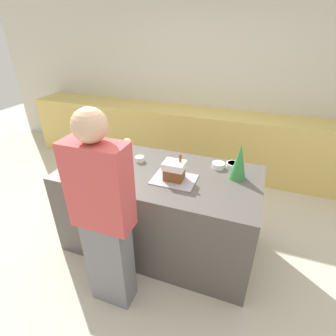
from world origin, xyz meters
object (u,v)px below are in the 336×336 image
object	(u,v)px
baking_tray	(174,179)
candy_bowl_far_left	(117,146)
gingerbread_house	(174,170)
candy_bowl_far_right	(140,159)
candy_bowl_near_tray_left	(218,165)
mug	(86,154)
decorative_tree	(239,162)
candy_bowl_center_rear	(107,158)
person	(104,217)
candy_bowl_near_tray_right	(233,164)

from	to	relation	value
baking_tray	candy_bowl_far_left	bearing A→B (deg)	152.20
gingerbread_house	candy_bowl_far_right	xyz separation A→B (m)	(-0.45, 0.22, -0.07)
candy_bowl_near_tray_left	candy_bowl_far_left	world-z (taller)	candy_bowl_near_tray_left
candy_bowl_far_right	mug	xyz separation A→B (m)	(-0.56, -0.12, 0.02)
decorative_tree	mug	world-z (taller)	decorative_tree
baking_tray	decorative_tree	xyz separation A→B (m)	(0.53, 0.23, 0.16)
candy_bowl_far_left	candy_bowl_far_right	bearing A→B (deg)	-29.88
baking_tray	decorative_tree	distance (m)	0.60
baking_tray	mug	xyz separation A→B (m)	(-1.01, 0.10, 0.04)
decorative_tree	mug	size ratio (longest dim) A/B	3.47
baking_tray	candy_bowl_center_rear	world-z (taller)	candy_bowl_center_rear
candy_bowl_center_rear	decorative_tree	bearing A→B (deg)	4.49
gingerbread_house	person	bearing A→B (deg)	-115.67
baking_tray	gingerbread_house	world-z (taller)	gingerbread_house
candy_bowl_far_left	mug	world-z (taller)	mug
baking_tray	person	distance (m)	0.73
person	mug	bearing A→B (deg)	132.42
gingerbread_house	candy_bowl_near_tray_left	bearing A→B (deg)	47.50
mug	baking_tray	bearing A→B (deg)	-5.63
candy_bowl_far_left	person	distance (m)	1.21
candy_bowl_center_rear	candy_bowl_far_left	world-z (taller)	candy_bowl_far_left
candy_bowl_far_right	decorative_tree	bearing A→B (deg)	0.62
gingerbread_house	baking_tray	bearing A→B (deg)	-152.72
candy_bowl_center_rear	candy_bowl_far_left	xyz separation A→B (m)	(-0.06, 0.31, 0.00)
candy_bowl_near_tray_right	candy_bowl_far_right	xyz separation A→B (m)	(-0.91, -0.22, 0.01)
candy_bowl_far_right	mug	size ratio (longest dim) A/B	0.99
candy_bowl_near_tray_left	candy_bowl_far_right	xyz separation A→B (m)	(-0.78, -0.14, -0.00)
baking_tray	candy_bowl_center_rear	distance (m)	0.79
gingerbread_house	mug	size ratio (longest dim) A/B	2.58
baking_tray	person	bearing A→B (deg)	-115.64
candy_bowl_far_left	person	size ratio (longest dim) A/B	0.06
decorative_tree	gingerbread_house	bearing A→B (deg)	-156.65
candy_bowl_near_tray_right	candy_bowl_far_left	distance (m)	1.29
candy_bowl_center_rear	candy_bowl_near_tray_right	bearing A→B (deg)	14.35
candy_bowl_center_rear	candy_bowl_far_right	bearing A→B (deg)	15.60
candy_bowl_near_tray_left	person	xyz separation A→B (m)	(-0.65, -1.02, -0.04)
candy_bowl_near_tray_left	candy_bowl_center_rear	xyz separation A→B (m)	(-1.11, -0.23, -0.01)
gingerbread_house	candy_bowl_near_tray_left	xyz separation A→B (m)	(0.33, 0.36, -0.07)
candy_bowl_far_right	candy_bowl_near_tray_left	bearing A→B (deg)	10.37
gingerbread_house	candy_bowl_near_tray_right	world-z (taller)	gingerbread_house
baking_tray	gingerbread_house	size ratio (longest dim) A/B	1.60
candy_bowl_near_tray_left	gingerbread_house	bearing A→B (deg)	-132.50
candy_bowl_near_tray_left	candy_bowl_far_left	distance (m)	1.16
candy_bowl_far_right	person	world-z (taller)	person
candy_bowl_near_tray_right	person	xyz separation A→B (m)	(-0.78, -1.10, -0.03)
decorative_tree	candy_bowl_near_tray_right	world-z (taller)	decorative_tree
candy_bowl_far_right	candy_bowl_far_left	distance (m)	0.44
candy_bowl_near_tray_left	candy_bowl_far_right	bearing A→B (deg)	-169.63
gingerbread_house	candy_bowl_near_tray_left	size ratio (longest dim) A/B	1.97
candy_bowl_near_tray_right	baking_tray	bearing A→B (deg)	-136.19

